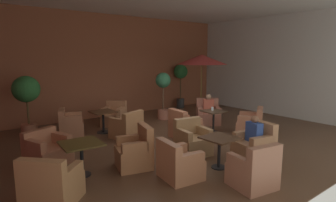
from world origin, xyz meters
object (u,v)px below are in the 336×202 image
(patron_blue_shirt, at_px, (208,104))
(patron_by_window, at_px, (254,130))
(armchair_rear_right_south, at_px, (192,141))
(armchair_front_right_south, at_px, (114,116))
(cafe_table_mid_center, at_px, (81,149))
(potted_tree_mid_left, at_px, (181,77))
(cafe_table_rear_right, at_px, (219,144))
(armchair_front_left_east, at_px, (208,115))
(potted_tree_mid_right, at_px, (163,90))
(armchair_mid_center_east, at_px, (52,186))
(iced_drink_cup, at_px, (212,109))
(patio_umbrella_tall_red, at_px, (202,60))
(armchair_mid_center_south, at_px, (135,152))
(potted_tree_left_corner, at_px, (27,95))
(armchair_rear_right_east, at_px, (255,146))
(armchair_front_left_north, at_px, (251,125))
(cafe_table_front_right, at_px, (103,117))
(cafe_table_front_left, at_px, (214,115))
(armchair_front_right_north, at_px, (71,125))
(armchair_rear_right_west, at_px, (179,164))
(armchair_front_right_east, at_px, (127,127))
(armchair_mid_center_north, at_px, (47,152))
(armchair_rear_right_north, at_px, (254,171))
(armchair_front_left_south, at_px, (184,128))

(patron_blue_shirt, xyz_separation_m, patron_by_window, (-1.75, -3.19, 0.02))
(armchair_rear_right_south, bearing_deg, armchair_front_right_south, 93.35)
(cafe_table_mid_center, height_order, potted_tree_mid_left, potted_tree_mid_left)
(cafe_table_mid_center, bearing_deg, cafe_table_rear_right, -29.64)
(armchair_front_left_east, height_order, potted_tree_mid_right, potted_tree_mid_right)
(armchair_mid_center_east, height_order, iced_drink_cup, armchair_mid_center_east)
(cafe_table_mid_center, distance_m, patio_umbrella_tall_red, 6.95)
(armchair_mid_center_south, distance_m, potted_tree_left_corner, 4.46)
(armchair_front_left_east, relative_size, armchair_rear_right_east, 1.23)
(armchair_front_left_north, height_order, cafe_table_front_right, armchair_front_left_north)
(cafe_table_front_left, xyz_separation_m, armchair_front_right_north, (-3.80, 2.42, -0.23))
(armchair_rear_right_east, bearing_deg, armchair_rear_right_west, 171.48)
(cafe_table_front_right, height_order, cafe_table_mid_center, same)
(armchair_mid_center_east, relative_size, armchair_rear_right_east, 1.22)
(armchair_mid_center_east, bearing_deg, armchair_mid_center_south, 14.74)
(potted_tree_mid_right, bearing_deg, armchair_mid_center_east, -142.76)
(armchair_front_right_south, xyz_separation_m, iced_drink_cup, (2.16, -2.70, 0.44))
(armchair_rear_right_south, bearing_deg, iced_drink_cup, 31.21)
(armchair_front_right_east, bearing_deg, armchair_mid_center_east, -137.47)
(armchair_mid_center_north, height_order, armchair_rear_right_east, armchair_rear_right_east)
(armchair_front_left_east, height_order, patron_blue_shirt, patron_blue_shirt)
(iced_drink_cup, bearing_deg, cafe_table_front_left, -103.54)
(patron_blue_shirt, bearing_deg, patio_umbrella_tall_red, 56.14)
(armchair_front_right_east, xyz_separation_m, potted_tree_mid_right, (2.32, 1.31, 0.85))
(armchair_front_right_north, xyz_separation_m, potted_tree_left_corner, (-1.03, 0.76, 0.96))
(patio_umbrella_tall_red, bearing_deg, patron_by_window, -120.26)
(cafe_table_front_right, height_order, armchair_rear_right_east, armchair_rear_right_east)
(armchair_front_right_south, relative_size, potted_tree_mid_right, 0.59)
(armchair_front_right_north, relative_size, armchair_mid_center_south, 0.98)
(armchair_mid_center_south, distance_m, armchair_rear_right_north, 2.51)
(cafe_table_front_left, bearing_deg, patron_blue_shirt, 52.97)
(armchair_front_left_south, relative_size, cafe_table_mid_center, 1.07)
(cafe_table_front_left, xyz_separation_m, armchair_mid_center_south, (-3.49, -0.98, -0.21))
(armchair_front_right_south, xyz_separation_m, potted_tree_left_corner, (-2.69, 0.40, 0.96))
(armchair_mid_center_east, distance_m, patio_umbrella_tall_red, 8.05)
(armchair_rear_right_south, relative_size, patio_umbrella_tall_red, 0.35)
(cafe_table_front_left, height_order, armchair_front_left_north, armchair_front_left_north)
(potted_tree_mid_left, relative_size, patron_blue_shirt, 3.07)
(patio_umbrella_tall_red, bearing_deg, iced_drink_cup, -125.88)
(armchair_rear_right_west, distance_m, patron_blue_shirt, 4.76)
(patron_by_window, bearing_deg, armchair_rear_right_east, -10.03)
(armchair_rear_right_north, bearing_deg, armchair_mid_center_south, 119.94)
(armchair_front_right_north, xyz_separation_m, patron_by_window, (2.73, -4.71, 0.41))
(armchair_mid_center_south, relative_size, iced_drink_cup, 8.45)
(potted_tree_left_corner, bearing_deg, patron_blue_shirt, -22.50)
(armchair_front_right_east, bearing_deg, patron_by_window, -67.25)
(cafe_table_front_left, height_order, armchair_mid_center_south, armchair_mid_center_south)
(cafe_table_front_right, relative_size, armchair_front_right_north, 0.81)
(armchair_mid_center_south, height_order, armchair_rear_right_north, armchair_mid_center_south)
(cafe_table_front_left, distance_m, armchair_front_right_east, 2.78)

